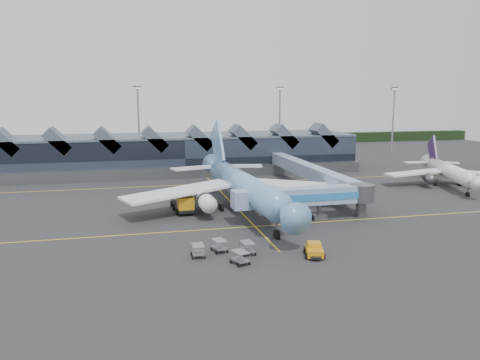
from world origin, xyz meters
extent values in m
plane|color=#2B2B2E|center=(0.00, 0.00, 0.00)|extent=(260.00, 260.00, 0.00)
cube|color=yellow|center=(0.00, -8.00, 0.01)|extent=(120.00, 0.25, 0.01)
cube|color=yellow|center=(0.00, 28.00, 0.01)|extent=(120.00, 0.25, 0.01)
cube|color=yellow|center=(0.00, 10.00, 0.01)|extent=(0.25, 60.00, 0.01)
cube|color=black|center=(0.00, 110.00, 2.00)|extent=(260.00, 4.00, 4.00)
cube|color=black|center=(-5.00, 48.00, 4.50)|extent=(90.00, 20.00, 9.00)
cube|color=#4C5A66|center=(-5.00, 48.00, 9.20)|extent=(90.00, 20.00, 0.60)
cube|color=#54585C|center=(-5.00, 37.00, 1.30)|extent=(90.00, 2.50, 2.60)
cube|color=#4C5A66|center=(-45.00, 41.00, 9.30)|extent=(6.43, 6.00, 6.43)
cube|color=#4C5A66|center=(-34.00, 41.00, 9.30)|extent=(6.43, 6.00, 6.43)
cube|color=#4C5A66|center=(-23.00, 41.00, 9.30)|extent=(6.43, 6.00, 6.43)
cube|color=#4C5A66|center=(-12.00, 41.00, 9.30)|extent=(6.43, 6.00, 6.43)
cube|color=#4C5A66|center=(-1.00, 41.00, 9.30)|extent=(6.43, 6.00, 6.43)
cube|color=#4C5A66|center=(10.00, 41.00, 9.30)|extent=(6.43, 6.00, 6.43)
cube|color=#4C5A66|center=(21.00, 41.00, 9.30)|extent=(6.43, 6.00, 6.43)
cube|color=#4C5A66|center=(32.00, 41.00, 9.30)|extent=(6.43, 6.00, 6.43)
cylinder|color=gray|center=(-15.00, 72.00, 11.00)|extent=(0.56, 0.56, 22.00)
cube|color=#54585C|center=(-15.00, 72.00, 22.00)|extent=(2.40, 0.50, 0.90)
cylinder|color=gray|center=(30.00, 72.00, 11.00)|extent=(0.56, 0.56, 22.00)
cube|color=#54585C|center=(30.00, 72.00, 22.00)|extent=(2.40, 0.50, 0.90)
cylinder|color=gray|center=(70.00, 70.00, 11.00)|extent=(0.56, 0.56, 22.00)
cube|color=#54585C|center=(70.00, 70.00, 22.00)|extent=(2.40, 0.50, 0.90)
cylinder|color=#6BA8D8|center=(0.61, 1.59, 4.54)|extent=(5.77, 34.30, 4.21)
cone|color=#6BA8D8|center=(1.53, -18.38, 4.54)|extent=(4.48, 6.04, 4.21)
cube|color=black|center=(1.56, -19.12, 5.43)|extent=(1.61, 0.41, 0.48)
cone|color=#6BA8D8|center=(-0.35, 22.54, 4.86)|extent=(4.56, 7.99, 4.21)
cube|color=white|center=(-10.22, 2.52, 3.81)|extent=(20.15, 12.68, 1.39)
cube|color=white|center=(11.31, 3.50, 3.81)|extent=(20.14, 11.19, 1.39)
cylinder|color=white|center=(-6.45, -1.17, 2.75)|extent=(2.88, 5.97, 2.61)
cylinder|color=white|center=(7.90, -0.52, 2.75)|extent=(2.88, 5.97, 2.61)
cube|color=#6BA8D8|center=(-0.26, 20.59, 9.26)|extent=(0.99, 10.79, 11.61)
cube|color=white|center=(-5.46, 20.84, 4.86)|extent=(9.39, 5.78, 0.28)
cube|color=white|center=(4.90, 21.32, 4.86)|extent=(9.28, 5.08, 0.28)
cylinder|color=#54585C|center=(1.35, -14.49, 1.22)|extent=(0.31, 0.31, 2.44)
cylinder|color=#54585C|center=(-3.03, 2.89, 1.22)|extent=(0.31, 0.31, 2.44)
cylinder|color=#54585C|center=(4.12, 3.22, 1.22)|extent=(0.31, 0.31, 2.44)
cylinder|color=black|center=(1.35, -14.49, 0.44)|extent=(0.57, 1.58, 1.56)
cylinder|color=white|center=(49.57, 12.83, 3.33)|extent=(9.45, 21.53, 3.09)
cone|color=white|center=(45.76, 0.76, 3.33)|extent=(4.06, 4.46, 3.09)
cube|color=black|center=(45.62, 0.32, 3.98)|extent=(1.22, 0.67, 0.48)
cone|color=white|center=(53.56, 25.49, 3.56)|extent=(4.43, 5.64, 3.09)
cube|color=white|center=(42.98, 15.95, 2.79)|extent=(12.87, 4.12, 1.03)
cylinder|color=#54585C|center=(44.51, 12.81, 2.02)|extent=(2.94, 4.11, 1.91)
cylinder|color=#54585C|center=(53.69, 9.91, 2.02)|extent=(2.94, 4.11, 1.91)
cube|color=#301644|center=(53.19, 24.31, 6.42)|extent=(2.53, 6.75, 7.52)
cube|color=white|center=(49.97, 25.65, 3.56)|extent=(6.01, 2.52, 0.26)
cube|color=white|center=(56.60, 23.56, 3.56)|extent=(6.15, 4.92, 0.26)
cylinder|color=#54585C|center=(46.50, 3.12, 0.89)|extent=(0.29, 0.29, 1.79)
cylinder|color=#54585C|center=(47.34, 14.50, 0.89)|extent=(0.29, 0.29, 1.79)
cylinder|color=#54585C|center=(52.35, 12.92, 0.89)|extent=(0.29, 0.29, 1.79)
cylinder|color=black|center=(46.50, 3.12, 0.32)|extent=(0.79, 1.23, 1.14)
cube|color=#78A2C9|center=(8.20, -6.63, 4.00)|extent=(18.59, 3.22, 2.69)
cube|color=#2778C4|center=(8.23, -8.07, 4.00)|extent=(18.53, 0.55, 1.11)
cube|color=#78A2C9|center=(-1.99, -6.87, 4.00)|extent=(2.48, 3.02, 2.78)
cylinder|color=#54585C|center=(10.98, -6.57, 2.00)|extent=(0.65, 0.65, 4.00)
cube|color=#54585C|center=(10.98, -6.57, 0.42)|extent=(2.27, 1.91, 0.83)
cylinder|color=black|center=(10.05, -6.59, 0.32)|extent=(0.39, 0.84, 0.83)
cylinder|color=black|center=(11.90, -6.54, 0.32)|extent=(0.39, 0.84, 0.83)
cylinder|color=#54585C|center=(18.39, -6.39, 4.00)|extent=(4.08, 4.08, 2.78)
cylinder|color=#54585C|center=(18.39, -6.39, 2.00)|extent=(1.67, 1.67, 4.00)
cube|color=black|center=(-9.59, 4.85, 0.80)|extent=(3.05, 9.70, 0.53)
cube|color=orange|center=(-9.40, 1.24, 1.92)|extent=(2.67, 2.47, 2.34)
cube|color=black|center=(-9.36, 0.39, 2.45)|extent=(2.35, 0.28, 1.06)
cylinder|color=#BBBCC0|center=(-9.66, 6.13, 2.23)|extent=(2.77, 6.29, 2.45)
sphere|color=#BBBCC0|center=(-9.82, 9.21, 2.23)|extent=(2.34, 2.34, 2.34)
sphere|color=#BBBCC0|center=(-9.50, 3.04, 2.23)|extent=(2.34, 2.34, 2.34)
cylinder|color=black|center=(-10.75, 1.59, 0.53)|extent=(0.43, 1.08, 1.06)
cylinder|color=black|center=(-8.10, 1.73, 0.53)|extent=(0.43, 1.08, 1.06)
cylinder|color=black|center=(-10.95, 5.31, 0.53)|extent=(0.43, 1.08, 1.06)
cylinder|color=black|center=(-8.29, 5.45, 0.53)|extent=(0.43, 1.08, 1.06)
cylinder|color=black|center=(-11.09, 7.97, 0.53)|extent=(0.43, 1.08, 1.06)
cylinder|color=black|center=(-8.43, 8.11, 0.53)|extent=(0.43, 1.08, 1.06)
cube|color=orange|center=(3.65, -22.55, 0.63)|extent=(2.80, 3.68, 0.91)
cube|color=orange|center=(3.80, -22.02, 1.31)|extent=(1.96, 1.84, 0.63)
cube|color=black|center=(3.19, -24.20, 0.41)|extent=(1.42, 1.04, 0.27)
cylinder|color=black|center=(2.35, -23.31, 0.36)|extent=(0.46, 0.77, 0.73)
cylinder|color=black|center=(4.36, -23.87, 0.36)|extent=(0.46, 0.77, 0.73)
cylinder|color=black|center=(2.94, -21.22, 0.36)|extent=(0.46, 0.77, 0.73)
cylinder|color=black|center=(4.95, -21.78, 0.36)|extent=(0.46, 0.77, 0.73)
cube|color=gray|center=(-7.45, -18.23, 0.56)|extent=(1.84, 2.47, 0.15)
cube|color=gray|center=(-7.45, -18.23, 1.52)|extent=(1.84, 2.47, 0.08)
cylinder|color=black|center=(-6.87, -17.28, 0.18)|extent=(0.19, 0.38, 0.37)
cube|color=gray|center=(-4.22, -19.93, 0.56)|extent=(1.64, 2.37, 0.15)
cube|color=gray|center=(-4.22, -19.93, 1.52)|extent=(1.64, 2.37, 0.08)
cylinder|color=black|center=(-3.55, -19.04, 0.18)|extent=(0.16, 0.38, 0.37)
cube|color=gray|center=(-10.38, -19.55, 0.56)|extent=(1.52, 2.29, 0.15)
cube|color=gray|center=(-10.38, -19.55, 1.52)|extent=(1.52, 2.29, 0.08)
cylinder|color=black|center=(-9.58, -18.78, 0.18)|extent=(0.14, 0.37, 0.37)
cube|color=gray|center=(-5.92, -23.17, 0.56)|extent=(2.10, 2.58, 0.15)
cube|color=gray|center=(-5.92, -23.17, 1.52)|extent=(2.10, 2.58, 0.08)
cylinder|color=black|center=(-5.49, -22.14, 0.18)|extent=(0.24, 0.38, 0.37)
camera|label=1|loc=(-18.06, -74.10, 19.52)|focal=35.00mm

